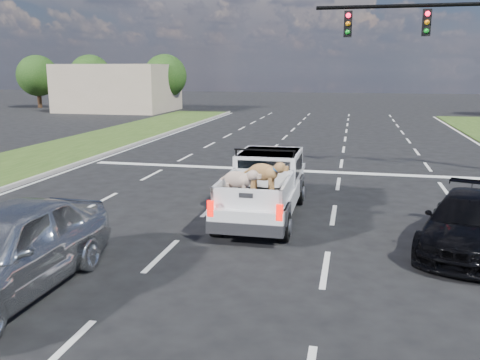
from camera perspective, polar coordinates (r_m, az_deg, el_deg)
name	(u,v)px	position (r m, az deg, el deg)	size (l,w,h in m)	color
ground	(241,262)	(10.73, 0.06, -9.21)	(160.00, 160.00, 0.00)	black
road_markings	(283,190)	(16.91, 4.89, -1.17)	(17.75, 60.00, 0.01)	silver
curb_left	(31,179)	(19.71, -22.40, 0.06)	(0.15, 60.00, 0.14)	gray
building_left	(119,88)	(50.86, -13.46, 10.03)	(10.00, 8.00, 4.40)	tan
tree_far_a	(38,76)	(57.57, -21.78, 10.81)	(4.20, 4.20, 5.40)	#332114
tree_far_b	(90,76)	(54.45, -16.45, 11.14)	(4.20, 4.20, 5.40)	#332114
tree_far_c	(165,76)	(51.09, -8.41, 11.46)	(4.20, 4.20, 5.40)	#332114
pickup_truck	(264,185)	(13.76, 2.69, -0.60)	(1.89, 4.94, 1.85)	black
silver_sedan	(5,250)	(9.94, -24.91, -7.14)	(1.95, 4.84, 1.65)	#B1B4B8
black_coupe	(469,223)	(12.33, 24.30, -4.43)	(1.73, 4.26, 1.24)	black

